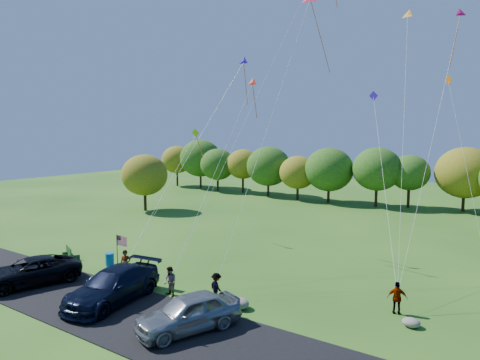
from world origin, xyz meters
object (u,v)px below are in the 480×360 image
object	(u,v)px
flyer_d	(397,298)
park_bench	(70,252)
flyer_a	(125,265)
minivan_navy	(113,286)
minivan_silver	(188,312)
trash_barrel	(110,259)
minivan_dark	(30,271)
flyer_c	(216,287)
flyer_b	(170,282)

from	to	relation	value
flyer_d	park_bench	xyz separation A→B (m)	(-23.21, -3.69, -0.36)
flyer_a	minivan_navy	bearing A→B (deg)	-85.83
minivan_navy	minivan_silver	world-z (taller)	minivan_navy
flyer_d	minivan_silver	bearing A→B (deg)	26.21
minivan_navy	trash_barrel	xyz separation A→B (m)	(-5.65, 4.37, -0.53)
minivan_dark	minivan_navy	bearing A→B (deg)	27.00
minivan_dark	park_bench	world-z (taller)	minivan_dark
flyer_a	flyer_c	size ratio (longest dim) A/B	1.19
trash_barrel	minivan_dark	bearing A→B (deg)	-99.67
minivan_silver	flyer_d	size ratio (longest dim) A/B	3.00
minivan_navy	flyer_c	world-z (taller)	minivan_navy
flyer_b	trash_barrel	xyz separation A→B (m)	(-7.67, 1.86, -0.43)
minivan_navy	flyer_b	bearing A→B (deg)	42.52
flyer_b	trash_barrel	bearing A→B (deg)	179.53
minivan_navy	flyer_a	xyz separation A→B (m)	(-2.49, 3.08, -0.02)
flyer_b	minivan_navy	bearing A→B (deg)	-115.76
flyer_c	trash_barrel	distance (m)	10.37
flyer_a	park_bench	bearing A→B (deg)	139.93
minivan_dark	flyer_d	bearing A→B (deg)	40.57
minivan_silver	trash_barrel	distance (m)	12.42
minivan_navy	minivan_silver	xyz separation A→B (m)	(5.85, -0.29, -0.03)
flyer_b	trash_barrel	world-z (taller)	flyer_b
flyer_a	trash_barrel	xyz separation A→B (m)	(-3.16, 1.29, -0.51)
flyer_d	park_bench	size ratio (longest dim) A/B	1.03
flyer_c	flyer_d	bearing A→B (deg)	-135.83
minivan_silver	flyer_c	bearing A→B (deg)	129.84
minivan_dark	trash_barrel	world-z (taller)	minivan_dark
minivan_silver	flyer_d	distance (m)	11.02
minivan_silver	flyer_a	distance (m)	9.00
flyer_c	flyer_d	distance (m)	9.86
minivan_navy	park_bench	xyz separation A→B (m)	(-9.49, 3.73, -0.47)
flyer_c	park_bench	size ratio (longest dim) A/B	0.96
minivan_navy	minivan_dark	bearing A→B (deg)	-179.45
minivan_dark	flyer_b	distance (m)	9.30
flyer_d	minivan_navy	bearing A→B (deg)	10.20
minivan_navy	trash_barrel	distance (m)	7.16
minivan_silver	flyer_a	size ratio (longest dim) A/B	2.72
minivan_dark	flyer_c	world-z (taller)	minivan_dark
flyer_b	flyer_d	bearing A→B (deg)	35.97
flyer_b	trash_barrel	size ratio (longest dim) A/B	1.94
park_bench	flyer_d	bearing A→B (deg)	32.66
minivan_dark	flyer_b	bearing A→B (deg)	40.38
minivan_navy	flyer_c	size ratio (longest dim) A/B	3.95
flyer_b	park_bench	bearing A→B (deg)	-172.92
minivan_dark	flyer_c	bearing A→B (deg)	39.97
minivan_silver	trash_barrel	world-z (taller)	minivan_silver
flyer_a	flyer_b	world-z (taller)	flyer_a
park_bench	trash_barrel	size ratio (longest dim) A/B	1.86
minivan_silver	flyer_d	xyz separation A→B (m)	(7.87, 7.71, -0.08)
flyer_a	flyer_b	xyz separation A→B (m)	(4.51, -0.58, -0.08)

